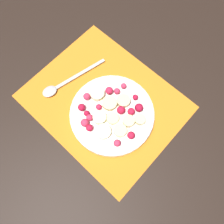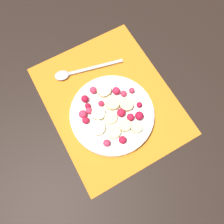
# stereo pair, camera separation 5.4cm
# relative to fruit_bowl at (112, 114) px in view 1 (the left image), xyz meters

# --- Properties ---
(ground_plane) EXTENTS (3.00, 3.00, 0.00)m
(ground_plane) POSITION_rel_fruit_bowl_xyz_m (0.04, -0.02, -0.02)
(ground_plane) COLOR black
(placemat) EXTENTS (0.39, 0.32, 0.01)m
(placemat) POSITION_rel_fruit_bowl_xyz_m (0.04, -0.02, -0.02)
(placemat) COLOR orange
(placemat) RESTS_ON ground_plane
(fruit_bowl) EXTENTS (0.21, 0.21, 0.05)m
(fruit_bowl) POSITION_rel_fruit_bowl_xyz_m (0.00, 0.00, 0.00)
(fruit_bowl) COLOR white
(fruit_bowl) RESTS_ON placemat
(spoon) EXTENTS (0.06, 0.20, 0.01)m
(spoon) POSITION_rel_fruit_bowl_xyz_m (0.16, 0.03, -0.01)
(spoon) COLOR #B2B2B7
(spoon) RESTS_ON placemat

